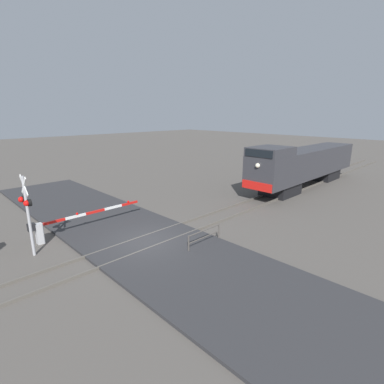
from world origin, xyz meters
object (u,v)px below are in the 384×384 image
crossing_gate (58,225)px  guard_railing (204,235)px  crossing_signal (27,207)px  locomotive (304,164)px

crossing_gate → guard_railing: crossing_gate is taller
guard_railing → crossing_signal: bearing=-127.4°
locomotive → guard_railing: locomotive is taller
crossing_gate → guard_railing: 8.20m
locomotive → crossing_gate: locomotive is taller
crossing_signal → crossing_gate: bearing=125.4°
crossing_signal → locomotive: bearing=83.1°
crossing_signal → guard_railing: bearing=52.6°
guard_railing → locomotive: bearing=98.4°
locomotive → guard_railing: bearing=-81.6°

